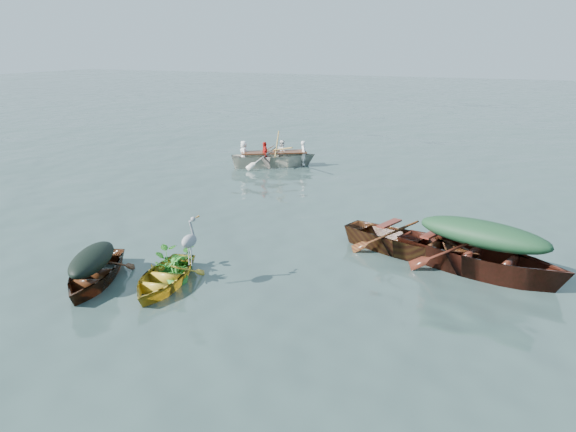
{
  "coord_description": "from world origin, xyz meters",
  "views": [
    {
      "loc": [
        4.47,
        -8.74,
        4.43
      ],
      "look_at": [
        -0.82,
        2.83,
        0.5
      ],
      "focal_mm": 35.0,
      "sensor_mm": 36.0,
      "label": 1
    }
  ],
  "objects_px": {
    "open_wooden_boat": "(409,255)",
    "green_tarp_boat": "(479,274)",
    "heron": "(190,248)",
    "dark_covered_boat": "(95,283)",
    "yellow_dinghy": "(163,286)",
    "rowed_boat": "(274,167)"
  },
  "relations": [
    {
      "from": "yellow_dinghy",
      "to": "open_wooden_boat",
      "type": "xyz_separation_m",
      "value": [
        3.87,
        3.57,
        0.0
      ]
    },
    {
      "from": "dark_covered_boat",
      "to": "rowed_boat",
      "type": "distance_m",
      "value": 11.12
    },
    {
      "from": "rowed_boat",
      "to": "heron",
      "type": "relative_size",
      "value": 4.78
    },
    {
      "from": "green_tarp_boat",
      "to": "open_wooden_boat",
      "type": "height_order",
      "value": "green_tarp_boat"
    },
    {
      "from": "yellow_dinghy",
      "to": "green_tarp_boat",
      "type": "relative_size",
      "value": 0.56
    },
    {
      "from": "open_wooden_boat",
      "to": "rowed_boat",
      "type": "distance_m",
      "value": 9.68
    },
    {
      "from": "yellow_dinghy",
      "to": "green_tarp_boat",
      "type": "bearing_deg",
      "value": 17.29
    },
    {
      "from": "dark_covered_boat",
      "to": "heron",
      "type": "distance_m",
      "value": 2.08
    },
    {
      "from": "yellow_dinghy",
      "to": "rowed_boat",
      "type": "distance_m",
      "value": 10.95
    },
    {
      "from": "dark_covered_boat",
      "to": "open_wooden_boat",
      "type": "distance_m",
      "value": 6.54
    },
    {
      "from": "open_wooden_boat",
      "to": "rowed_boat",
      "type": "relative_size",
      "value": 0.99
    },
    {
      "from": "open_wooden_boat",
      "to": "green_tarp_boat",
      "type": "bearing_deg",
      "value": -89.08
    },
    {
      "from": "heron",
      "to": "rowed_boat",
      "type": "bearing_deg",
      "value": 94.81
    },
    {
      "from": "green_tarp_boat",
      "to": "open_wooden_boat",
      "type": "distance_m",
      "value": 1.58
    },
    {
      "from": "rowed_boat",
      "to": "heron",
      "type": "bearing_deg",
      "value": 165.4
    },
    {
      "from": "green_tarp_boat",
      "to": "open_wooden_boat",
      "type": "relative_size",
      "value": 1.11
    },
    {
      "from": "dark_covered_boat",
      "to": "heron",
      "type": "height_order",
      "value": "heron"
    },
    {
      "from": "yellow_dinghy",
      "to": "open_wooden_boat",
      "type": "distance_m",
      "value": 5.27
    },
    {
      "from": "dark_covered_boat",
      "to": "rowed_boat",
      "type": "relative_size",
      "value": 0.7
    },
    {
      "from": "heron",
      "to": "dark_covered_boat",
      "type": "bearing_deg",
      "value": -174.42
    },
    {
      "from": "green_tarp_boat",
      "to": "heron",
      "type": "height_order",
      "value": "heron"
    },
    {
      "from": "yellow_dinghy",
      "to": "rowed_boat",
      "type": "relative_size",
      "value": 0.61
    }
  ]
}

